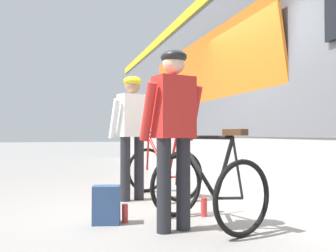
{
  "coord_description": "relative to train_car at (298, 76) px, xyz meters",
  "views": [
    {
      "loc": [
        -1.21,
        -4.41,
        0.94
      ],
      "look_at": [
        0.27,
        0.47,
        1.05
      ],
      "focal_mm": 39.35,
      "sensor_mm": 36.0,
      "label": 1
    }
  ],
  "objects": [
    {
      "name": "backpack_on_platform",
      "position": [
        -3.59,
        -1.68,
        -1.77
      ],
      "size": [
        0.31,
        0.24,
        0.4
      ],
      "primitive_type": "cube",
      "rotation": [
        0.0,
        0.0,
        -0.23
      ],
      "color": "navy",
      "rests_on": "ground"
    },
    {
      "name": "cyclist_far_in_red",
      "position": [
        -3.0,
        -2.14,
        -0.91
      ],
      "size": [
        0.65,
        0.4,
        1.76
      ],
      "color": "#232328",
      "rests_on": "ground"
    },
    {
      "name": "bicycle_near_red",
      "position": [
        -2.56,
        -0.24,
        -1.56
      ],
      "size": [
        0.95,
        1.21,
        0.99
      ],
      "color": "black",
      "rests_on": "ground"
    },
    {
      "name": "cyclist_near_in_white",
      "position": [
        -3.07,
        -0.39,
        -0.91
      ],
      "size": [
        0.66,
        0.43,
        1.76
      ],
      "color": "#232328",
      "rests_on": "ground"
    },
    {
      "name": "bicycle_far_black",
      "position": [
        -2.62,
        -2.04,
        -1.56
      ],
      "size": [
        1.0,
        1.24,
        0.99
      ],
      "color": "black",
      "rests_on": "ground"
    },
    {
      "name": "ground_plane",
      "position": [
        -2.88,
        -1.14,
        -1.97
      ],
      "size": [
        80.0,
        80.0,
        0.0
      ],
      "primitive_type": "plane",
      "color": "gray"
    },
    {
      "name": "train_car",
      "position": [
        0.0,
        0.0,
        0.0
      ],
      "size": [
        3.17,
        17.93,
        3.88
      ],
      "color": "slate",
      "rests_on": "ground"
    },
    {
      "name": "water_bottle_near_the_bikes",
      "position": [
        -2.48,
        -1.63,
        -1.86
      ],
      "size": [
        0.07,
        0.07,
        0.21
      ],
      "primitive_type": "cylinder",
      "color": "red",
      "rests_on": "ground"
    },
    {
      "name": "water_bottle_by_the_backpack",
      "position": [
        -3.39,
        -1.66,
        -1.87
      ],
      "size": [
        0.06,
        0.06,
        0.19
      ],
      "primitive_type": "cylinder",
      "color": "red",
      "rests_on": "ground"
    }
  ]
}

